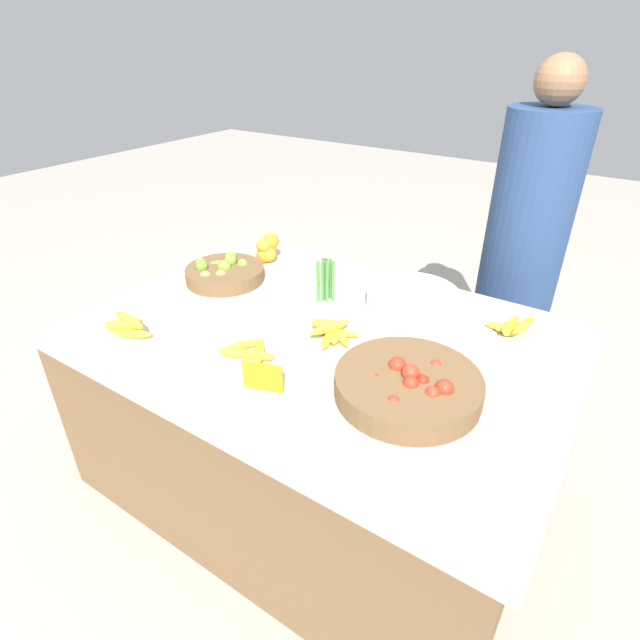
{
  "coord_description": "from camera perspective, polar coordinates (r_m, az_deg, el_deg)",
  "views": [
    {
      "loc": [
        0.81,
        -1.21,
        1.59
      ],
      "look_at": [
        0.0,
        0.0,
        0.74
      ],
      "focal_mm": 28.0,
      "sensor_mm": 36.0,
      "label": 1
    }
  ],
  "objects": [
    {
      "name": "ground_plane",
      "position": [
        2.16,
        0.0,
        -17.2
      ],
      "size": [
        12.0,
        12.0,
        0.0
      ],
      "primitive_type": "plane",
      "color": "#ADA599"
    },
    {
      "name": "market_table",
      "position": [
        1.92,
        0.0,
        -10.22
      ],
      "size": [
        1.65,
        1.18,
        0.69
      ],
      "color": "brown",
      "rests_on": "ground_plane"
    },
    {
      "name": "lime_bowl",
      "position": [
        2.11,
        -10.86,
        5.36
      ],
      "size": [
        0.32,
        0.32,
        0.09
      ],
      "color": "brown",
      "rests_on": "market_table"
    },
    {
      "name": "tomato_basket",
      "position": [
        1.43,
        10.05,
        -7.34
      ],
      "size": [
        0.41,
        0.41,
        0.11
      ],
      "color": "brown",
      "rests_on": "market_table"
    },
    {
      "name": "orange_pile",
      "position": [
        2.26,
        -6.1,
        8.0
      ],
      "size": [
        0.13,
        0.14,
        0.12
      ],
      "color": "orange",
      "rests_on": "market_table"
    },
    {
      "name": "metal_bowl",
      "position": [
        1.88,
        10.51,
        2.29
      ],
      "size": [
        0.34,
        0.34,
        0.07
      ],
      "color": "silver",
      "rests_on": "market_table"
    },
    {
      "name": "price_sign",
      "position": [
        1.44,
        -6.57,
        -6.48
      ],
      "size": [
        0.12,
        0.04,
        0.09
      ],
      "rotation": [
        0.0,
        0.0,
        0.33
      ],
      "color": "orange",
      "rests_on": "market_table"
    },
    {
      "name": "veg_bundle",
      "position": [
        1.89,
        0.65,
        4.58
      ],
      "size": [
        0.06,
        0.06,
        0.16
      ],
      "color": "#4C8E42",
      "rests_on": "market_table"
    },
    {
      "name": "banana_bunch_front_right",
      "position": [
        1.6,
        -8.06,
        -3.67
      ],
      "size": [
        0.19,
        0.15,
        0.03
      ],
      "color": "yellow",
      "rests_on": "market_table"
    },
    {
      "name": "banana_bunch_middle_left",
      "position": [
        1.82,
        -21.1,
        -0.78
      ],
      "size": [
        0.19,
        0.13,
        0.06
      ],
      "color": "yellow",
      "rests_on": "market_table"
    },
    {
      "name": "banana_bunch_front_left",
      "position": [
        1.82,
        21.22,
        -0.74
      ],
      "size": [
        0.15,
        0.16,
        0.05
      ],
      "color": "yellow",
      "rests_on": "market_table"
    },
    {
      "name": "banana_bunch_front_center",
      "position": [
        1.68,
        1.62,
        -1.33
      ],
      "size": [
        0.17,
        0.18,
        0.06
      ],
      "color": "yellow",
      "rests_on": "market_table"
    },
    {
      "name": "vendor_person",
      "position": [
        2.4,
        21.91,
        6.17
      ],
      "size": [
        0.34,
        0.34,
        1.52
      ],
      "color": "navy",
      "rests_on": "ground_plane"
    }
  ]
}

